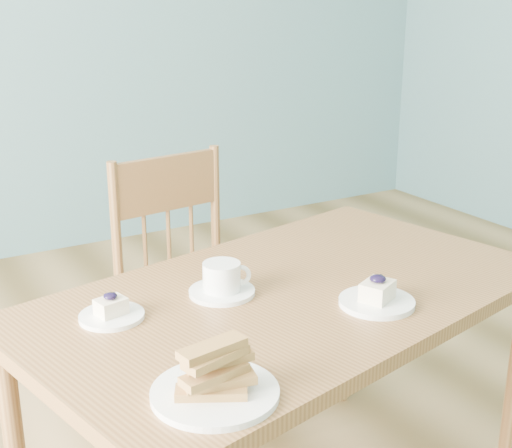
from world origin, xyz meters
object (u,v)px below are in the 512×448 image
coffee_cup (222,281)px  cheesecake_plate_near (377,297)px  cheesecake_plate_far (111,312)px  biscotti_plate (215,379)px  dining_table (289,316)px  dining_chair (192,296)px

coffee_cup → cheesecake_plate_near: bearing=-19.3°
cheesecake_plate_far → biscotti_plate: size_ratio=0.62×
dining_table → coffee_cup: (-0.14, 0.06, 0.10)m
dining_table → biscotti_plate: (-0.36, -0.32, 0.10)m
cheesecake_plate_near → coffee_cup: size_ratio=1.11×
dining_chair → biscotti_plate: bearing=-120.1°
dining_table → cheesecake_plate_far: bearing=158.4°
coffee_cup → dining_chair: bearing=93.9°
dining_chair → cheesecake_plate_far: size_ratio=6.21×
cheesecake_plate_far → biscotti_plate: biscotti_plate is taller
dining_table → cheesecake_plate_near: bearing=-65.3°
cheesecake_plate_near → cheesecake_plate_far: (-0.53, 0.24, -0.00)m
dining_chair → cheesecake_plate_far: 0.68m
cheesecake_plate_far → dining_table: bearing=-9.6°
dining_chair → biscotti_plate: size_ratio=3.86×
cheesecake_plate_near → cheesecake_plate_far: bearing=156.2°
dining_table → cheesecake_plate_near: (0.12, -0.17, 0.08)m
cheesecake_plate_far → coffee_cup: (0.26, -0.01, 0.02)m
dining_table → cheesecake_plate_far: 0.42m
biscotti_plate → dining_chair: bearing=67.0°
dining_table → cheesecake_plate_near: cheesecake_plate_near is taller
cheesecake_plate_near → coffee_cup: bearing=139.6°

